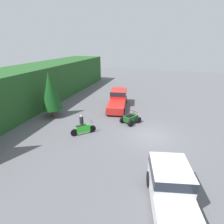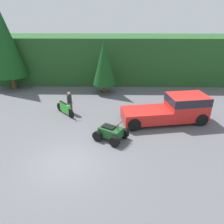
# 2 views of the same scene
# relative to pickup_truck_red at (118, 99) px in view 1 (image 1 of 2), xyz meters

# --- Properties ---
(ground_plane) EXTENTS (80.00, 80.00, 0.00)m
(ground_plane) POSITION_rel_pickup_truck_red_xyz_m (-6.62, -4.94, -1.03)
(ground_plane) COLOR #5B5B60
(hillside_backdrop) EXTENTS (44.00, 6.00, 4.90)m
(hillside_backdrop) POSITION_rel_pickup_truck_red_xyz_m (-6.62, 11.06, 1.42)
(hillside_backdrop) COLOR #235123
(hillside_backdrop) RESTS_ON ground_plane
(tree_mid_left) EXTENTS (2.21, 2.21, 5.01)m
(tree_mid_left) POSITION_rel_pickup_truck_red_xyz_m (-5.22, 6.11, 1.92)
(tree_mid_left) COLOR brown
(tree_mid_left) RESTS_ON ground_plane
(pickup_truck_red) EXTENTS (6.19, 3.00, 1.96)m
(pickup_truck_red) POSITION_rel_pickup_truck_red_xyz_m (0.00, 0.00, 0.00)
(pickup_truck_red) COLOR red
(pickup_truck_red) RESTS_ON ground_plane
(pickup_truck_second) EXTENTS (5.55, 3.07, 1.96)m
(pickup_truck_second) POSITION_rel_pickup_truck_red_xyz_m (-13.70, -6.47, -0.00)
(pickup_truck_second) COLOR silver
(pickup_truck_second) RESTS_ON ground_plane
(dirt_bike) EXTENTS (1.68, 1.79, 1.15)m
(dirt_bike) POSITION_rel_pickup_truck_red_xyz_m (-8.02, 1.06, -0.55)
(dirt_bike) COLOR black
(dirt_bike) RESTS_ON ground_plane
(quad_atv) EXTENTS (2.30, 2.12, 1.16)m
(quad_atv) POSITION_rel_pickup_truck_red_xyz_m (-4.41, -2.54, -0.57)
(quad_atv) COLOR black
(quad_atv) RESTS_ON ground_plane
(rider_person) EXTENTS (0.48, 0.48, 1.73)m
(rider_person) POSITION_rel_pickup_truck_red_xyz_m (-7.69, 1.37, -0.09)
(rider_person) COLOR brown
(rider_person) RESTS_ON ground_plane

